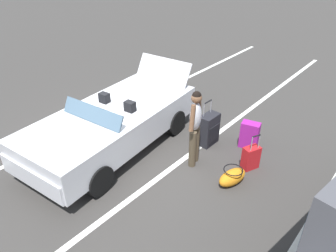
{
  "coord_description": "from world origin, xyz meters",
  "views": [
    {
      "loc": [
        3.74,
        4.78,
        4.12
      ],
      "look_at": [
        -0.53,
        1.15,
        0.75
      ],
      "focal_mm": 33.78,
      "sensor_mm": 36.0,
      "label": 1
    }
  ],
  "objects_px": {
    "suitcase_large_black": "(209,130)",
    "suitcase_medium_bright": "(249,135)",
    "convertible_car": "(106,128)",
    "traveler_person": "(195,125)",
    "suitcase_small_carryon": "(251,158)",
    "duffel_bag": "(232,177)"
  },
  "relations": [
    {
      "from": "suitcase_large_black",
      "to": "suitcase_small_carryon",
      "type": "xyz_separation_m",
      "value": [
        0.19,
        1.16,
        -0.12
      ]
    },
    {
      "from": "suitcase_medium_bright",
      "to": "duffel_bag",
      "type": "height_order",
      "value": "suitcase_medium_bright"
    },
    {
      "from": "suitcase_small_carryon",
      "to": "duffel_bag",
      "type": "height_order",
      "value": "suitcase_small_carryon"
    },
    {
      "from": "suitcase_medium_bright",
      "to": "suitcase_small_carryon",
      "type": "height_order",
      "value": "suitcase_small_carryon"
    },
    {
      "from": "convertible_car",
      "to": "traveler_person",
      "type": "height_order",
      "value": "traveler_person"
    },
    {
      "from": "suitcase_medium_bright",
      "to": "suitcase_small_carryon",
      "type": "bearing_deg",
      "value": -163.61
    },
    {
      "from": "convertible_car",
      "to": "duffel_bag",
      "type": "xyz_separation_m",
      "value": [
        -0.83,
        2.66,
        -0.43
      ]
    },
    {
      "from": "suitcase_small_carryon",
      "to": "suitcase_medium_bright",
      "type": "bearing_deg",
      "value": -37.62
    },
    {
      "from": "convertible_car",
      "to": "suitcase_large_black",
      "type": "height_order",
      "value": "convertible_car"
    },
    {
      "from": "suitcase_large_black",
      "to": "duffel_bag",
      "type": "bearing_deg",
      "value": -36.15
    },
    {
      "from": "suitcase_medium_bright",
      "to": "duffel_bag",
      "type": "relative_size",
      "value": 0.9
    },
    {
      "from": "convertible_car",
      "to": "traveler_person",
      "type": "distance_m",
      "value": 1.95
    },
    {
      "from": "convertible_car",
      "to": "duffel_bag",
      "type": "distance_m",
      "value": 2.82
    },
    {
      "from": "suitcase_medium_bright",
      "to": "traveler_person",
      "type": "xyz_separation_m",
      "value": [
        1.29,
        -0.59,
        0.62
      ]
    },
    {
      "from": "traveler_person",
      "to": "duffel_bag",
      "type": "bearing_deg",
      "value": 159.75
    },
    {
      "from": "duffel_bag",
      "to": "suitcase_large_black",
      "type": "bearing_deg",
      "value": -127.14
    },
    {
      "from": "duffel_bag",
      "to": "suitcase_medium_bright",
      "type": "bearing_deg",
      "value": -164.76
    },
    {
      "from": "suitcase_large_black",
      "to": "suitcase_medium_bright",
      "type": "bearing_deg",
      "value": 32.82
    },
    {
      "from": "suitcase_small_carryon",
      "to": "duffel_bag",
      "type": "bearing_deg",
      "value": 110.2
    },
    {
      "from": "suitcase_medium_bright",
      "to": "convertible_car",
      "type": "bearing_deg",
      "value": 119.71
    },
    {
      "from": "suitcase_small_carryon",
      "to": "duffel_bag",
      "type": "relative_size",
      "value": 1.19
    },
    {
      "from": "suitcase_medium_bright",
      "to": "traveler_person",
      "type": "distance_m",
      "value": 1.55
    }
  ]
}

